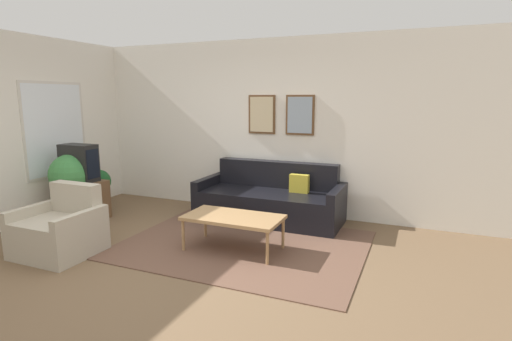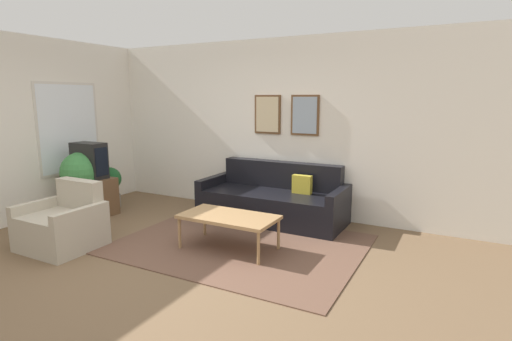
# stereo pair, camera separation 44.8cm
# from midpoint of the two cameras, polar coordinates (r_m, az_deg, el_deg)

# --- Properties ---
(ground_plane) EXTENTS (16.00, 16.00, 0.00)m
(ground_plane) POSITION_cam_midpoint_polar(r_m,az_deg,el_deg) (4.52, -17.37, -13.72)
(ground_plane) COLOR brown
(area_rug) EXTENTS (2.94, 2.24, 0.01)m
(area_rug) POSITION_cam_midpoint_polar(r_m,az_deg,el_deg) (5.06, -4.39, -10.52)
(area_rug) COLOR brown
(area_rug) RESTS_ON ground_plane
(wall_back) EXTENTS (8.00, 0.09, 2.70)m
(wall_back) POSITION_cam_midpoint_polar(r_m,az_deg,el_deg) (6.40, -2.40, 6.28)
(wall_back) COLOR white
(wall_back) RESTS_ON ground_plane
(wall_left_window) EXTENTS (0.08, 8.00, 2.70)m
(wall_left_window) POSITION_cam_midpoint_polar(r_m,az_deg,el_deg) (6.65, -32.89, 4.76)
(wall_left_window) COLOR white
(wall_left_window) RESTS_ON ground_plane
(couch) EXTENTS (2.14, 0.90, 0.84)m
(couch) POSITION_cam_midpoint_polar(r_m,az_deg,el_deg) (5.96, -0.08, -4.34)
(couch) COLOR black
(couch) RESTS_ON ground_plane
(coffee_table) EXTENTS (1.15, 0.60, 0.43)m
(coffee_table) POSITION_cam_midpoint_polar(r_m,az_deg,el_deg) (4.79, -5.96, -6.90)
(coffee_table) COLOR #A87F51
(coffee_table) RESTS_ON ground_plane
(tv_stand) EXTENTS (0.70, 0.46, 0.58)m
(tv_stand) POSITION_cam_midpoint_polar(r_m,az_deg,el_deg) (6.67, -25.40, -3.82)
(tv_stand) COLOR brown
(tv_stand) RESTS_ON ground_plane
(tv) EXTENTS (0.54, 0.28, 0.55)m
(tv) POSITION_cam_midpoint_polar(r_m,az_deg,el_deg) (6.56, -25.77, 0.98)
(tv) COLOR black
(tv) RESTS_ON tv_stand
(armchair) EXTENTS (0.85, 0.76, 0.79)m
(armchair) POSITION_cam_midpoint_polar(r_m,az_deg,el_deg) (5.33, -28.41, -7.62)
(armchair) COLOR #B2A893
(armchair) RESTS_ON ground_plane
(potted_plant_tall) EXTENTS (0.62, 0.62, 1.00)m
(potted_plant_tall) POSITION_cam_midpoint_polar(r_m,az_deg,el_deg) (6.57, -26.69, -0.93)
(potted_plant_tall) COLOR #383D42
(potted_plant_tall) RESTS_ON ground_plane
(potted_plant_by_window) EXTENTS (0.38, 0.38, 0.67)m
(potted_plant_by_window) POSITION_cam_midpoint_polar(r_m,az_deg,el_deg) (6.99, -23.23, -2.28)
(potted_plant_by_window) COLOR slate
(potted_plant_by_window) RESTS_ON ground_plane
(potted_plant_small) EXTENTS (0.59, 0.59, 0.90)m
(potted_plant_small) POSITION_cam_midpoint_polar(r_m,az_deg,el_deg) (6.60, -26.22, -1.41)
(potted_plant_small) COLOR #935638
(potted_plant_small) RESTS_ON ground_plane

